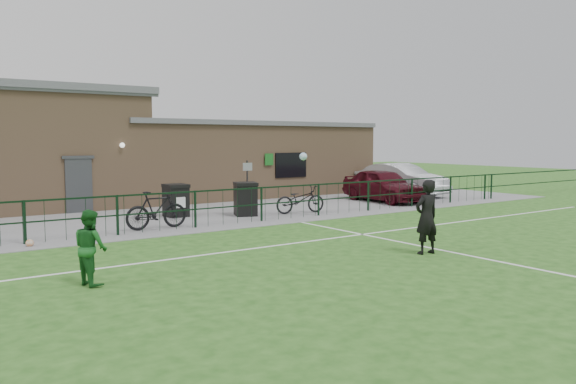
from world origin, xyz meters
TOP-DOWN VIEW (x-y plane):
  - ground at (0.00, 0.00)m, footprint 90.00×90.00m
  - paving_strip at (0.00, 13.50)m, footprint 34.00×13.00m
  - pitch_line_touch at (0.00, 7.80)m, footprint 28.00×0.10m
  - pitch_line_mid at (0.00, 4.00)m, footprint 28.00×0.10m
  - pitch_line_perp at (2.00, 0.00)m, footprint 0.10×16.00m
  - perimeter_fence at (0.00, 8.00)m, footprint 28.00×0.10m
  - wheelie_bin_left at (-0.93, 10.78)m, footprint 0.73×0.82m
  - wheelie_bin_right at (1.28, 9.55)m, footprint 1.01×1.07m
  - sign_post at (1.85, 10.35)m, footprint 0.08×0.08m
  - car_maroon at (8.87, 10.07)m, footprint 2.11×4.52m
  - car_silver at (11.64, 11.60)m, footprint 2.14×5.03m
  - bicycle_d at (-2.63, 8.42)m, footprint 1.99×0.57m
  - bicycle_e at (3.32, 8.90)m, footprint 2.09×1.04m
  - goalkeeper_kick at (1.30, 1.05)m, footprint 1.59×3.91m
  - outfield_player at (-6.27, 2.72)m, footprint 0.70×0.82m
  - ball_ground at (-6.47, 7.58)m, footprint 0.21×0.21m
  - clubhouse at (-0.88, 16.50)m, footprint 24.25×5.40m

SIDE VIEW (x-z plane):
  - ground at x=0.00m, z-range 0.00..0.00m
  - pitch_line_touch at x=0.00m, z-range 0.00..0.01m
  - pitch_line_mid at x=0.00m, z-range 0.00..0.01m
  - pitch_line_perp at x=2.00m, z-range 0.00..0.01m
  - paving_strip at x=0.00m, z-range 0.00..0.02m
  - ball_ground at x=-6.47m, z-range 0.00..0.21m
  - bicycle_e at x=3.32m, z-range 0.02..1.07m
  - wheelie_bin_left at x=-0.93m, z-range 0.02..1.12m
  - wheelie_bin_right at x=1.28m, z-range 0.02..1.16m
  - perimeter_fence at x=0.00m, z-range 0.00..1.20m
  - bicycle_d at x=-2.63m, z-range 0.02..1.21m
  - outfield_player at x=-6.27m, z-range 0.00..1.47m
  - car_maroon at x=8.87m, z-range 0.02..1.51m
  - car_silver at x=11.64m, z-range 0.02..1.63m
  - goalkeeper_kick at x=1.30m, z-range -0.28..2.17m
  - sign_post at x=1.85m, z-range 0.02..2.02m
  - clubhouse at x=-0.88m, z-range -0.26..4.70m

